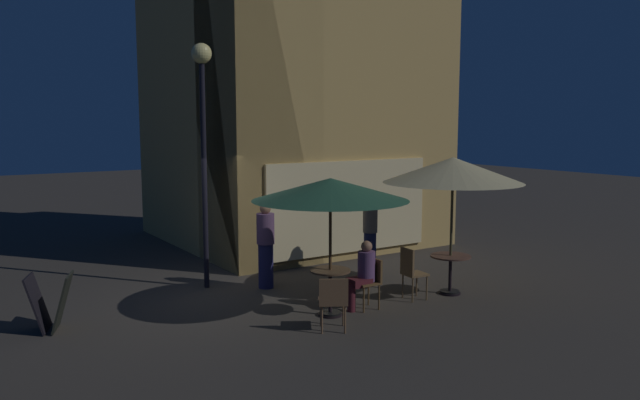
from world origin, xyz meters
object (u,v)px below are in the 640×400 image
Objects in this scene: cafe_table_0 at (450,266)px; street_lamp_near_corner at (203,108)px; patron_seated_0 at (363,271)px; patron_standing_1 at (266,245)px; cafe_chair_2 at (370,278)px; cafe_table_1 at (330,284)px; cafe_chair_1 at (333,299)px; cafe_chair_0 at (411,269)px; patio_umbrella_1 at (330,190)px; patron_standing_2 at (370,234)px; patio_umbrella_0 at (453,170)px; menu_sandwich_board at (50,303)px.

street_lamp_near_corner is at bearing 141.49° from cafe_table_0.
patron_standing_1 is (-0.73, 2.15, 0.16)m from patron_seated_0.
cafe_chair_2 is at bearing -56.84° from street_lamp_near_corner.
cafe_table_0 is 0.96× the size of cafe_table_1.
patron_seated_0 is at bearing 10.15° from patron_standing_1.
cafe_chair_0 is at bearing -42.07° from cafe_chair_1.
patio_umbrella_1 reaches higher than cafe_chair_1.
patron_standing_2 reaches higher than cafe_chair_1.
patio_umbrella_0 reaches higher than cafe_table_1.
patron_standing_1 is at bearing 91.92° from patio_umbrella_1.
cafe_chair_2 reaches higher than cafe_table_1.
patron_standing_1 is (-0.07, 2.11, -1.27)m from patio_umbrella_1.
cafe_chair_0 is 0.56× the size of patron_standing_2.
cafe_table_0 is at bearing 62.20° from patron_standing_2.
patio_umbrella_0 is 2.53m from cafe_chair_2.
menu_sandwich_board is at bearing 169.12° from cafe_chair_0.
cafe_chair_0 is 2.81m from patron_standing_1.
patio_umbrella_0 is 2.70× the size of cafe_chair_0.
menu_sandwich_board is at bearing 164.56° from patio_umbrella_0.
patron_seated_0 is 0.72× the size of patron_standing_1.
menu_sandwich_board is at bearing -16.92° from cafe_chair_2.
patron_seated_0 is at bearing -2.89° from patio_umbrella_1.
street_lamp_near_corner is 1.81× the size of patio_umbrella_0.
cafe_chair_2 is at bearing 13.50° from patron_standing_1.
cafe_chair_1 is at bearing -120.74° from patio_umbrella_1.
street_lamp_near_corner is at bearing 40.73° from cafe_chair_1.
patio_umbrella_0 is at bearing -38.51° from street_lamp_near_corner.
street_lamp_near_corner is at bearing 110.41° from cafe_table_1.
patio_umbrella_1 reaches higher than menu_sandwich_board.
patron_standing_2 is (0.51, 1.86, 0.29)m from cafe_chair_0.
patron_standing_2 reaches higher than cafe_table_0.
cafe_table_0 is (6.63, -1.83, 0.09)m from menu_sandwich_board.
cafe_chair_1 is 2.85m from patron_standing_1.
patio_umbrella_1 is at bearing -175.36° from cafe_chair_0.
patio_umbrella_0 is 3.79m from patron_standing_1.
patio_umbrella_0 is at bearing -2.89° from cafe_table_1.
cafe_chair_0 is (1.72, -0.04, 0.02)m from cafe_table_1.
cafe_table_1 is at bearing -1.15° from menu_sandwich_board.
cafe_chair_0 is at bearing 174.05° from cafe_table_0.
street_lamp_near_corner is 3.23m from patio_umbrella_1.
patio_umbrella_1 is at bearing 0.00° from cafe_chair_1.
patron_standing_1 is (-1.79, 2.15, 0.27)m from cafe_chair_0.
patron_standing_1 is 2.31m from patron_standing_2.
street_lamp_near_corner is at bearing 141.49° from patio_umbrella_0.
cafe_chair_1 reaches higher than cafe_table_1.
cafe_chair_1 is 1.27m from patron_seated_0.
cafe_chair_2 is (0.80, -0.04, -1.57)m from patio_umbrella_1.
cafe_chair_1 is 1.38m from cafe_chair_2.
patron_standing_2 is (1.57, 1.86, 0.19)m from patron_seated_0.
cafe_chair_0 is at bearing 174.05° from patio_umbrella_0.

